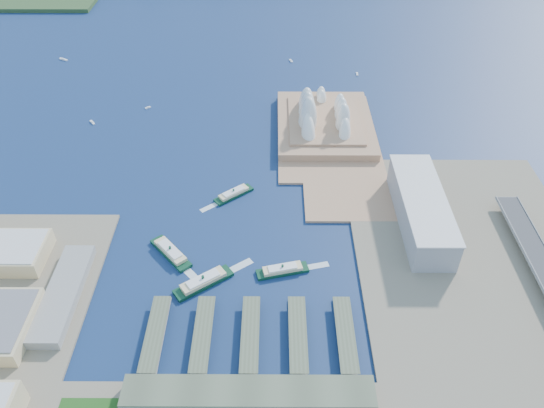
{
  "coord_description": "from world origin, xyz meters",
  "views": [
    {
      "loc": [
        34.6,
        -361.62,
        393.27
      ],
      "look_at": [
        32.43,
        91.64,
        18.0
      ],
      "focal_mm": 35.0,
      "sensor_mm": 36.0,
      "label": 1
    }
  ],
  "objects_px": {
    "ferry_c": "(203,280)",
    "ferry_b": "(234,192)",
    "toaster_building": "(421,209)",
    "ferry_a": "(170,251)",
    "ferry_d": "(282,269)",
    "opera_house": "(326,109)"
  },
  "relations": [
    {
      "from": "toaster_building",
      "to": "ferry_b",
      "type": "bearing_deg",
      "value": 166.77
    },
    {
      "from": "ferry_c",
      "to": "ferry_b",
      "type": "bearing_deg",
      "value": -44.33
    },
    {
      "from": "toaster_building",
      "to": "ferry_b",
      "type": "distance_m",
      "value": 214.38
    },
    {
      "from": "ferry_a",
      "to": "ferry_d",
      "type": "xyz_separation_m",
      "value": [
        116.23,
        -24.4,
        -0.58
      ]
    },
    {
      "from": "opera_house",
      "to": "ferry_b",
      "type": "distance_m",
      "value": 193.71
    },
    {
      "from": "toaster_building",
      "to": "ferry_b",
      "type": "height_order",
      "value": "toaster_building"
    },
    {
      "from": "ferry_a",
      "to": "ferry_b",
      "type": "xyz_separation_m",
      "value": [
        59.75,
        98.59,
        -0.84
      ]
    },
    {
      "from": "opera_house",
      "to": "ferry_a",
      "type": "distance_m",
      "value": 307.69
    },
    {
      "from": "opera_house",
      "to": "ferry_c",
      "type": "height_order",
      "value": "opera_house"
    },
    {
      "from": "ferry_c",
      "to": "ferry_d",
      "type": "bearing_deg",
      "value": -113.54
    },
    {
      "from": "ferry_a",
      "to": "ferry_b",
      "type": "distance_m",
      "value": 115.28
    },
    {
      "from": "ferry_c",
      "to": "ferry_d",
      "type": "xyz_separation_m",
      "value": [
        77.76,
        16.72,
        -0.8
      ]
    },
    {
      "from": "opera_house",
      "to": "ferry_c",
      "type": "bearing_deg",
      "value": -115.61
    },
    {
      "from": "opera_house",
      "to": "ferry_a",
      "type": "height_order",
      "value": "opera_house"
    },
    {
      "from": "toaster_building",
      "to": "ferry_c",
      "type": "bearing_deg",
      "value": -158.41
    },
    {
      "from": "ferry_c",
      "to": "ferry_d",
      "type": "relative_size",
      "value": 1.16
    },
    {
      "from": "ferry_a",
      "to": "ferry_c",
      "type": "height_order",
      "value": "ferry_c"
    },
    {
      "from": "opera_house",
      "to": "toaster_building",
      "type": "distance_m",
      "value": 219.62
    },
    {
      "from": "toaster_building",
      "to": "ferry_a",
      "type": "bearing_deg",
      "value": -169.49
    },
    {
      "from": "ferry_b",
      "to": "toaster_building",
      "type": "bearing_deg",
      "value": 38.1
    },
    {
      "from": "opera_house",
      "to": "ferry_b",
      "type": "height_order",
      "value": "opera_house"
    },
    {
      "from": "ferry_d",
      "to": "ferry_c",
      "type": "bearing_deg",
      "value": 88.38
    }
  ]
}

